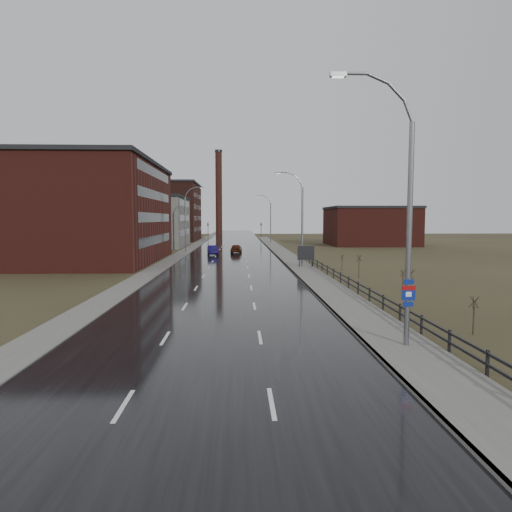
{
  "coord_description": "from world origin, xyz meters",
  "views": [
    {
      "loc": [
        1.29,
        -17.84,
        5.83
      ],
      "look_at": [
        2.59,
        16.77,
        3.0
      ],
      "focal_mm": 32.0,
      "sensor_mm": 36.0,
      "label": 1
    }
  ],
  "objects": [
    {
      "name": "sidewalk_right",
      "position": [
        8.6,
        35.0,
        0.09
      ],
      "size": [
        3.2,
        180.0,
        0.18
      ],
      "primitive_type": "cube",
      "color": "#595651",
      "rests_on": "ground"
    },
    {
      "name": "billboard",
      "position": [
        9.1,
        34.91,
        1.78
      ],
      "size": [
        1.97,
        0.17,
        2.69
      ],
      "color": "black",
      "rests_on": "ground"
    },
    {
      "name": "streetlight_right_far",
      "position": [
        8.5,
        90.0,
        5.84
      ],
      "size": [
        3.36,
        0.28,
        11.35
      ],
      "color": "slate",
      "rests_on": "ground"
    },
    {
      "name": "traffic_light_right",
      "position": [
        8.0,
        120.0,
        4.6
      ],
      "size": [
        0.58,
        2.73,
        5.3
      ],
      "color": "black",
      "rests_on": "ground"
    },
    {
      "name": "shrub_c",
      "position": [
        11.97,
        10.03,
        1.45
      ],
      "size": [
        0.64,
        0.68,
        2.73
      ],
      "color": "#382D23",
      "rests_on": "ground"
    },
    {
      "name": "streetlight_right_mid",
      "position": [
        8.5,
        36.0,
        5.84
      ],
      "size": [
        3.36,
        0.28,
        11.35
      ],
      "color": "slate",
      "rests_on": "ground"
    },
    {
      "name": "shrub_e",
      "position": [
        13.04,
        26.14,
        1.26
      ],
      "size": [
        0.56,
        0.59,
        2.37
      ],
      "color": "#382D23",
      "rests_on": "ground"
    },
    {
      "name": "building_right",
      "position": [
        30.3,
        82.0,
        4.26
      ],
      "size": [
        18.36,
        16.32,
        8.5
      ],
      "color": "#471914",
      "rests_on": "ground"
    },
    {
      "name": "streetlight_main",
      "position": [
        8.47,
        2.0,
        6.06
      ],
      "size": [
        3.91,
        0.29,
        12.11
      ],
      "color": "slate",
      "rests_on": "ground"
    },
    {
      "name": "curb_right",
      "position": [
        7.08,
        35.0,
        0.09
      ],
      "size": [
        0.16,
        180.0,
        0.18
      ],
      "primitive_type": "cube",
      "color": "slate",
      "rests_on": "ground"
    },
    {
      "name": "ground",
      "position": [
        0.0,
        0.0,
        0.0
      ],
      "size": [
        320.0,
        320.0,
        0.0
      ],
      "primitive_type": "plane",
      "color": "#2D2819",
      "rests_on": "ground"
    },
    {
      "name": "car_near",
      "position": [
        -2.9,
        55.14,
        0.75
      ],
      "size": [
        2.1,
        4.73,
        1.51
      ],
      "primitive_type": "imported",
      "rotation": [
        0.0,
        0.0,
        0.11
      ],
      "color": "#120D45",
      "rests_on": "ground"
    },
    {
      "name": "car_far",
      "position": [
        0.83,
        59.51,
        0.74
      ],
      "size": [
        2.08,
        4.47,
        1.48
      ],
      "primitive_type": "imported",
      "rotation": [
        0.0,
        0.0,
        3.06
      ],
      "color": "#41160A",
      "rests_on": "ground"
    },
    {
      "name": "road",
      "position": [
        0.0,
        60.0,
        0.03
      ],
      "size": [
        14.0,
        300.0,
        0.06
      ],
      "primitive_type": "cube",
      "color": "black",
      "rests_on": "ground"
    },
    {
      "name": "traffic_light_left",
      "position": [
        -8.0,
        120.0,
        4.6
      ],
      "size": [
        0.58,
        2.73,
        5.3
      ],
      "color": "black",
      "rests_on": "ground"
    },
    {
      "name": "warehouse_near",
      "position": [
        -20.99,
        45.0,
        6.76
      ],
      "size": [
        22.44,
        28.56,
        13.5
      ],
      "color": "#471914",
      "rests_on": "ground"
    },
    {
      "name": "shrub_d",
      "position": [
        14.3,
        17.59,
        0.95
      ],
      "size": [
        0.43,
        0.45,
        1.78
      ],
      "color": "#382D23",
      "rests_on": "ground"
    },
    {
      "name": "warehouse_far",
      "position": [
        -22.99,
        108.0,
        7.76
      ],
      "size": [
        26.52,
        24.48,
        15.5
      ],
      "color": "#331611",
      "rests_on": "ground"
    },
    {
      "name": "shrub_f",
      "position": [
        12.87,
        32.73,
        0.97
      ],
      "size": [
        0.44,
        0.46,
        1.83
      ],
      "color": "#382D23",
      "rests_on": "ground"
    },
    {
      "name": "warehouse_mid",
      "position": [
        -17.99,
        78.0,
        5.26
      ],
      "size": [
        16.32,
        20.4,
        10.5
      ],
      "color": "slate",
      "rests_on": "ground"
    },
    {
      "name": "shrub_b",
      "position": [
        13.1,
        4.34,
        1.04
      ],
      "size": [
        0.47,
        0.49,
        1.96
      ],
      "color": "#382D23",
      "rests_on": "ground"
    },
    {
      "name": "smokestack",
      "position": [
        -6.0,
        150.0,
        15.5
      ],
      "size": [
        2.7,
        2.7,
        30.7
      ],
      "color": "#331611",
      "rests_on": "ground"
    },
    {
      "name": "guardrail",
      "position": [
        10.3,
        18.31,
        0.71
      ],
      "size": [
        0.1,
        53.05,
        1.1
      ],
      "color": "black",
      "rests_on": "ground"
    },
    {
      "name": "streetlight_left",
      "position": [
        -7.7,
        62.0,
        5.84
      ],
      "size": [
        3.36,
        0.28,
        11.35
      ],
      "color": "slate",
      "rests_on": "ground"
    },
    {
      "name": "sidewalk_left",
      "position": [
        -8.2,
        60.0,
        0.06
      ],
      "size": [
        2.4,
        260.0,
        0.12
      ],
      "primitive_type": "cube",
      "color": "#595651",
      "rests_on": "ground"
    }
  ]
}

